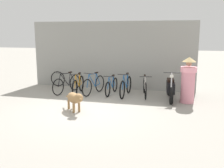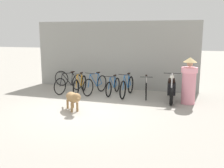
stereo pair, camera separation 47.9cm
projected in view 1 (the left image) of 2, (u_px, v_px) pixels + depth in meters
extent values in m
plane|color=#9E998E|center=(85.00, 110.00, 8.52)|extent=(60.00, 60.00, 0.00)
cube|color=gray|center=(111.00, 55.00, 11.57)|extent=(7.31, 0.20, 2.94)
torus|color=black|center=(58.00, 87.00, 10.37)|extent=(0.22, 0.67, 0.68)
torus|color=black|center=(75.00, 83.00, 11.29)|extent=(0.22, 0.67, 0.68)
cylinder|color=black|center=(65.00, 80.00, 10.69)|extent=(0.17, 0.52, 0.56)
cylinder|color=black|center=(70.00, 79.00, 10.96)|extent=(0.06, 0.14, 0.52)
cylinder|color=black|center=(65.00, 74.00, 10.68)|extent=(0.19, 0.61, 0.06)
cylinder|color=black|center=(72.00, 84.00, 11.13)|extent=(0.14, 0.40, 0.08)
cylinder|color=black|center=(73.00, 78.00, 11.12)|extent=(0.11, 0.32, 0.47)
cylinder|color=black|center=(59.00, 81.00, 10.40)|extent=(0.08, 0.19, 0.50)
cube|color=black|center=(70.00, 72.00, 10.95)|extent=(0.12, 0.19, 0.05)
cylinder|color=black|center=(60.00, 73.00, 10.41)|extent=(0.45, 0.15, 0.02)
torus|color=black|center=(75.00, 88.00, 10.16)|extent=(0.12, 0.67, 0.67)
torus|color=black|center=(81.00, 83.00, 11.13)|extent=(0.12, 0.67, 0.67)
cylinder|color=orange|center=(77.00, 81.00, 10.49)|extent=(0.08, 0.50, 0.56)
cylinder|color=orange|center=(79.00, 80.00, 10.77)|extent=(0.04, 0.13, 0.51)
cylinder|color=orange|center=(78.00, 75.00, 10.49)|extent=(0.09, 0.58, 0.06)
cylinder|color=orange|center=(80.00, 85.00, 10.95)|extent=(0.07, 0.38, 0.08)
cylinder|color=orange|center=(80.00, 79.00, 10.95)|extent=(0.06, 0.30, 0.47)
cylinder|color=orange|center=(75.00, 82.00, 10.18)|extent=(0.05, 0.18, 0.49)
cube|color=black|center=(79.00, 73.00, 10.77)|extent=(0.09, 0.19, 0.05)
cylinder|color=black|center=(75.00, 74.00, 10.20)|extent=(0.46, 0.07, 0.02)
torus|color=black|center=(87.00, 88.00, 10.19)|extent=(0.21, 0.68, 0.69)
torus|color=black|center=(100.00, 84.00, 11.05)|extent=(0.21, 0.68, 0.69)
cylinder|color=#1959A5|center=(92.00, 81.00, 10.48)|extent=(0.14, 0.48, 0.57)
cylinder|color=#1959A5|center=(96.00, 80.00, 10.73)|extent=(0.06, 0.13, 0.53)
cylinder|color=#1959A5|center=(93.00, 74.00, 10.47)|extent=(0.16, 0.56, 0.06)
cylinder|color=#1959A5|center=(98.00, 85.00, 10.89)|extent=(0.12, 0.37, 0.08)
cylinder|color=#1959A5|center=(98.00, 79.00, 10.88)|extent=(0.10, 0.29, 0.48)
cylinder|color=#1959A5|center=(88.00, 81.00, 10.21)|extent=(0.07, 0.18, 0.51)
cube|color=black|center=(96.00, 73.00, 10.71)|extent=(0.11, 0.19, 0.05)
cylinder|color=black|center=(89.00, 74.00, 10.22)|extent=(0.45, 0.13, 0.02)
torus|color=black|center=(108.00, 89.00, 10.12)|extent=(0.09, 0.61, 0.60)
torus|color=black|center=(115.00, 85.00, 11.04)|extent=(0.09, 0.61, 0.60)
cylinder|color=#1959A5|center=(111.00, 83.00, 10.44)|extent=(0.06, 0.49, 0.50)
cylinder|color=#1959A5|center=(113.00, 82.00, 10.71)|extent=(0.04, 0.13, 0.46)
cylinder|color=#1959A5|center=(111.00, 77.00, 10.44)|extent=(0.06, 0.56, 0.06)
cylinder|color=#1959A5|center=(114.00, 86.00, 10.87)|extent=(0.05, 0.37, 0.07)
cylinder|color=#1959A5|center=(114.00, 80.00, 10.87)|extent=(0.05, 0.29, 0.42)
cylinder|color=#1959A5|center=(108.00, 83.00, 10.15)|extent=(0.04, 0.17, 0.45)
cube|color=black|center=(113.00, 75.00, 10.70)|extent=(0.08, 0.18, 0.05)
cylinder|color=black|center=(109.00, 77.00, 10.17)|extent=(0.46, 0.05, 0.02)
torus|color=black|center=(122.00, 90.00, 9.80)|extent=(0.09, 0.71, 0.71)
torus|color=black|center=(129.00, 85.00, 10.78)|extent=(0.09, 0.71, 0.71)
cylinder|color=#1959A5|center=(125.00, 82.00, 10.14)|extent=(0.05, 0.52, 0.59)
cylinder|color=#1959A5|center=(127.00, 81.00, 10.42)|extent=(0.03, 0.13, 0.54)
cylinder|color=#1959A5|center=(125.00, 75.00, 10.13)|extent=(0.06, 0.61, 0.06)
cylinder|color=#1959A5|center=(128.00, 86.00, 10.61)|extent=(0.05, 0.40, 0.08)
cylinder|color=#1959A5|center=(128.00, 79.00, 10.60)|extent=(0.04, 0.31, 0.49)
cylinder|color=#1959A5|center=(123.00, 83.00, 9.82)|extent=(0.04, 0.19, 0.52)
cube|color=black|center=(127.00, 73.00, 10.41)|extent=(0.08, 0.18, 0.05)
cylinder|color=black|center=(123.00, 75.00, 9.84)|extent=(0.46, 0.05, 0.02)
torus|color=black|center=(146.00, 91.00, 9.72)|extent=(0.16, 0.65, 0.65)
torus|color=black|center=(144.00, 85.00, 10.77)|extent=(0.16, 0.65, 0.65)
cylinder|color=beige|center=(145.00, 83.00, 10.09)|extent=(0.12, 0.52, 0.54)
cylinder|color=beige|center=(145.00, 82.00, 10.39)|extent=(0.05, 0.14, 0.50)
cylinder|color=beige|center=(145.00, 77.00, 10.09)|extent=(0.14, 0.61, 0.06)
cylinder|color=beige|center=(144.00, 87.00, 10.58)|extent=(0.10, 0.40, 0.08)
cylinder|color=beige|center=(144.00, 81.00, 10.58)|extent=(0.08, 0.32, 0.46)
cylinder|color=beige|center=(146.00, 84.00, 9.75)|extent=(0.06, 0.19, 0.48)
cube|color=black|center=(145.00, 75.00, 10.39)|extent=(0.10, 0.19, 0.05)
cylinder|color=black|center=(146.00, 77.00, 9.78)|extent=(0.46, 0.11, 0.02)
torus|color=black|center=(171.00, 96.00, 9.07)|extent=(0.17, 0.62, 0.61)
torus|color=black|center=(169.00, 88.00, 10.31)|extent=(0.17, 0.62, 0.61)
cube|color=black|center=(170.00, 87.00, 9.66)|extent=(0.35, 0.82, 0.39)
cube|color=black|center=(170.00, 80.00, 9.75)|extent=(0.28, 0.53, 0.10)
cylinder|color=silver|center=(171.00, 81.00, 9.21)|extent=(0.06, 0.15, 0.60)
cylinder|color=silver|center=(171.00, 93.00, 9.15)|extent=(0.06, 0.22, 0.21)
cylinder|color=black|center=(172.00, 73.00, 9.20)|extent=(0.58, 0.08, 0.03)
sphere|color=silver|center=(172.00, 76.00, 9.19)|extent=(0.15, 0.15, 0.14)
ellipsoid|color=#997247|center=(74.00, 98.00, 8.35)|extent=(0.75, 0.77, 0.33)
cylinder|color=#997247|center=(79.00, 107.00, 8.25)|extent=(0.10, 0.10, 0.30)
cylinder|color=#997247|center=(74.00, 108.00, 8.16)|extent=(0.10, 0.10, 0.30)
cylinder|color=#997247|center=(74.00, 104.00, 8.64)|extent=(0.10, 0.10, 0.30)
cylinder|color=#997247|center=(69.00, 105.00, 8.56)|extent=(0.10, 0.10, 0.30)
sphere|color=#997247|center=(79.00, 98.00, 7.95)|extent=(0.39, 0.39, 0.28)
ellipsoid|color=#997247|center=(80.00, 100.00, 7.85)|extent=(0.19, 0.19, 0.11)
cylinder|color=#997247|center=(68.00, 95.00, 8.79)|extent=(0.26, 0.27, 0.18)
cylinder|color=pink|center=(188.00, 85.00, 9.27)|extent=(0.65, 0.65, 1.29)
cylinder|color=#FFA0B2|center=(189.00, 69.00, 9.16)|extent=(0.77, 0.77, 0.18)
sphere|color=tan|center=(189.00, 63.00, 9.12)|extent=(0.28, 0.28, 0.20)
cone|color=tan|center=(189.00, 59.00, 9.09)|extent=(0.65, 0.65, 0.17)
torus|color=black|center=(58.00, 79.00, 12.15)|extent=(0.70, 0.04, 0.70)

